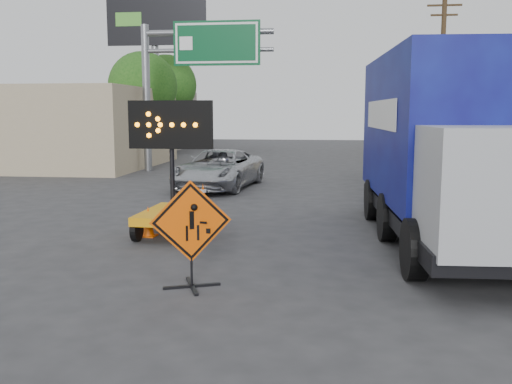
% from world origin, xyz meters
% --- Properties ---
extents(ground, '(100.00, 100.00, 0.00)m').
position_xyz_m(ground, '(0.00, 0.00, 0.00)').
color(ground, '#2D2D30').
rests_on(ground, ground).
extents(curb_right, '(0.40, 60.00, 0.12)m').
position_xyz_m(curb_right, '(7.20, 15.00, 0.06)').
color(curb_right, gray).
rests_on(curb_right, ground).
extents(storefront_left_near, '(14.00, 10.00, 4.00)m').
position_xyz_m(storefront_left_near, '(-14.00, 20.00, 2.00)').
color(storefront_left_near, tan).
rests_on(storefront_left_near, ground).
extents(storefront_left_far, '(12.00, 10.00, 4.40)m').
position_xyz_m(storefront_left_far, '(-15.00, 34.00, 2.20)').
color(storefront_left_far, gray).
rests_on(storefront_left_far, ground).
extents(building_right_far, '(10.00, 14.00, 4.60)m').
position_xyz_m(building_right_far, '(13.00, 30.00, 2.30)').
color(building_right_far, tan).
rests_on(building_right_far, ground).
extents(highway_gantry, '(6.18, 0.38, 6.90)m').
position_xyz_m(highway_gantry, '(-4.43, 17.96, 5.07)').
color(highway_gantry, slate).
rests_on(highway_gantry, ground).
extents(billboard, '(6.10, 0.54, 9.85)m').
position_xyz_m(billboard, '(-8.35, 25.87, 7.35)').
color(billboard, slate).
rests_on(billboard, ground).
extents(utility_pole_far, '(1.80, 0.26, 9.00)m').
position_xyz_m(utility_pole_far, '(8.00, 24.00, 4.68)').
color(utility_pole_far, '#3F2B1B').
rests_on(utility_pole_far, ground).
extents(tree_left_near, '(3.71, 3.71, 6.03)m').
position_xyz_m(tree_left_near, '(-8.00, 22.00, 4.16)').
color(tree_left_near, '#3F2B1B').
rests_on(tree_left_near, ground).
extents(tree_left_far, '(4.10, 4.10, 6.66)m').
position_xyz_m(tree_left_far, '(-9.00, 30.00, 4.60)').
color(tree_left_far, '#3F2B1B').
rests_on(tree_left_far, ground).
extents(construction_sign, '(1.22, 0.88, 1.74)m').
position_xyz_m(construction_sign, '(-0.10, 0.41, 0.92)').
color(construction_sign, black).
rests_on(construction_sign, ground).
extents(arrow_board, '(1.93, 2.19, 3.05)m').
position_xyz_m(arrow_board, '(-1.45, 4.20, 0.68)').
color(arrow_board, orange).
rests_on(arrow_board, ground).
extents(pickup_truck, '(3.00, 5.38, 1.42)m').
position_xyz_m(pickup_truck, '(-1.97, 12.38, 0.71)').
color(pickup_truck, '#AFB1B6').
rests_on(pickup_truck, ground).
extents(box_truck, '(3.08, 8.66, 4.05)m').
position_xyz_m(box_truck, '(4.56, 4.26, 1.84)').
color(box_truck, black).
rests_on(box_truck, ground).
extents(cone_a, '(0.38, 0.38, 0.72)m').
position_xyz_m(cone_a, '(-0.88, 3.78, 0.36)').
color(cone_a, '#ED5304').
rests_on(cone_a, ground).
extents(cone_b, '(0.38, 0.38, 0.69)m').
position_xyz_m(cone_b, '(-1.98, 4.01, 0.34)').
color(cone_b, '#ED5304').
rests_on(cone_b, ground).
extents(cone_c, '(0.45, 0.45, 0.76)m').
position_xyz_m(cone_c, '(-1.35, 6.16, 0.38)').
color(cone_c, '#ED5304').
rests_on(cone_c, ground).
extents(cone_d, '(0.38, 0.38, 0.63)m').
position_xyz_m(cone_d, '(-1.76, 8.68, 0.31)').
color(cone_d, '#ED5304').
rests_on(cone_d, ground).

